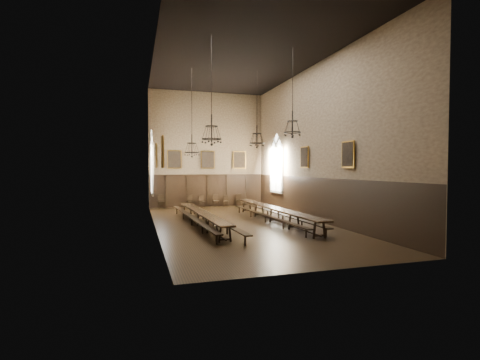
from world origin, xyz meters
name	(u,v)px	position (x,y,z in m)	size (l,w,h in m)	color
floor	(240,224)	(0.00, 0.00, -0.01)	(9.00, 18.00, 0.02)	black
ceiling	(240,57)	(0.00, 0.00, 9.01)	(9.00, 18.00, 0.02)	black
wall_back	(207,150)	(0.00, 9.01, 4.50)	(9.00, 0.02, 9.00)	#917C59
wall_front	(328,118)	(0.00, -9.01, 4.50)	(9.00, 0.02, 9.00)	#917C59
wall_left	(154,139)	(-4.51, 0.00, 4.50)	(0.02, 18.00, 9.00)	#917C59
wall_right	(315,143)	(4.51, 0.00, 4.50)	(0.02, 18.00, 9.00)	#917C59
wainscot_panelling	(240,201)	(0.00, 0.00, 1.25)	(9.00, 18.00, 2.50)	black
table_left	(202,219)	(-2.11, -0.06, 0.37)	(1.03, 9.50, 0.74)	black
table_right	(275,215)	(2.03, 0.00, 0.41)	(1.00, 10.61, 0.83)	black
bench_left_outer	(192,220)	(-2.61, 0.23, 0.30)	(0.85, 10.62, 0.48)	black
bench_left_inner	(214,220)	(-1.54, -0.26, 0.30)	(0.76, 10.65, 0.48)	black
bench_right_inner	(265,217)	(1.48, 0.03, 0.28)	(0.72, 9.74, 0.44)	black
bench_right_outer	(283,217)	(2.51, -0.06, 0.28)	(0.50, 9.75, 0.44)	black
chair_0	(162,204)	(-3.61, 8.53, 0.31)	(0.51, 0.51, 1.04)	black
chair_2	(190,204)	(-1.43, 8.57, 0.29)	(0.49, 0.49, 0.95)	black
chair_3	(202,204)	(-0.55, 8.51, 0.27)	(0.45, 0.45, 0.88)	black
chair_4	(216,203)	(0.58, 8.60, 0.29)	(0.46, 0.46, 0.96)	black
chair_5	(226,203)	(1.40, 8.59, 0.26)	(0.42, 0.42, 0.86)	black
chair_6	(239,202)	(2.46, 8.60, 0.29)	(0.52, 0.52, 0.97)	black
chandelier_back_left	(192,147)	(-2.18, 2.83, 4.31)	(0.87, 0.87, 5.18)	black
chandelier_back_right	(257,139)	(1.74, 2.21, 4.86)	(0.91, 0.91, 4.59)	black
chandelier_front_left	(212,132)	(-2.13, -2.63, 4.65)	(0.90, 0.90, 4.81)	black
chandelier_front_right	(292,127)	(2.06, -2.18, 5.10)	(0.86, 0.86, 4.33)	black
portrait_back_0	(174,159)	(-2.60, 8.88, 3.70)	(1.10, 0.12, 1.40)	#AA7A28
portrait_back_1	(208,160)	(0.00, 8.88, 3.70)	(1.10, 0.12, 1.40)	#AA7A28
portrait_back_2	(239,160)	(2.60, 8.88, 3.70)	(1.10, 0.12, 1.40)	#AA7A28
portrait_left_0	(156,156)	(-4.38, 1.00, 3.70)	(0.12, 1.00, 1.30)	#AA7A28
portrait_left_1	(162,152)	(-4.38, -3.50, 3.70)	(0.12, 1.00, 1.30)	#AA7A28
portrait_right_0	(305,157)	(4.38, 1.00, 3.70)	(0.12, 1.00, 1.30)	#AA7A28
portrait_right_1	(348,154)	(4.38, -3.50, 3.70)	(0.12, 1.00, 1.30)	#AA7A28
window_right	(277,163)	(4.43, 5.50, 3.40)	(0.20, 2.20, 4.60)	white
window_left	(152,163)	(-4.43, 5.50, 3.40)	(0.20, 2.20, 4.60)	white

